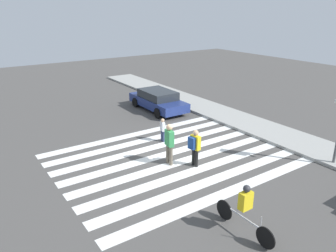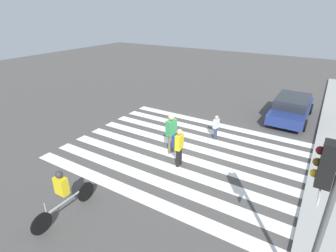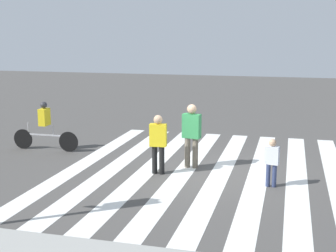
{
  "view_description": "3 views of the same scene",
  "coord_description": "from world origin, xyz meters",
  "views": [
    {
      "loc": [
        10.93,
        -7.62,
        6.39
      ],
      "look_at": [
        -0.81,
        0.36,
        1.23
      ],
      "focal_mm": 35.0,
      "sensor_mm": 36.0,
      "label": 1
    },
    {
      "loc": [
        9.13,
        4.82,
        5.87
      ],
      "look_at": [
        0.01,
        -0.79,
        1.04
      ],
      "focal_mm": 28.0,
      "sensor_mm": 36.0,
      "label": 2
    },
    {
      "loc": [
        -2.26,
        12.21,
        3.76
      ],
      "look_at": [
        1.11,
        -0.49,
        1.15
      ],
      "focal_mm": 50.0,
      "sensor_mm": 36.0,
      "label": 3
    }
  ],
  "objects": [
    {
      "name": "ground_plane",
      "position": [
        0.0,
        0.0,
        0.0
      ],
      "size": [
        60.0,
        60.0,
        0.0
      ],
      "primitive_type": "plane",
      "color": "#4C4947"
    },
    {
      "name": "pedestrian_adult_yellow_jacket",
      "position": [
        1.13,
        0.39,
        0.95
      ],
      "size": [
        0.47,
        0.4,
        1.62
      ],
      "rotation": [
        0.0,
        0.0,
        0.09
      ],
      "color": "black",
      "rests_on": "ground_plane"
    },
    {
      "name": "pedestrian_child_with_backpack",
      "position": [
        -1.89,
        0.77,
        0.69
      ],
      "size": [
        0.36,
        0.22,
        1.22
      ],
      "rotation": [
        0.0,
        0.0,
        2.92
      ],
      "color": "navy",
      "rests_on": "ground_plane"
    },
    {
      "name": "pedestrian_adult_blue_shirt",
      "position": [
        0.39,
        -0.39,
        1.03
      ],
      "size": [
        0.54,
        0.31,
        1.82
      ],
      "rotation": [
        0.0,
        0.0,
        2.97
      ],
      "color": "#6B6051",
      "rests_on": "ground_plane"
    },
    {
      "name": "cyclist_near_curb",
      "position": [
        5.42,
        -1.15,
        0.86
      ],
      "size": [
        2.3,
        0.4,
        1.61
      ],
      "rotation": [
        0.0,
        0.0,
        0.01
      ],
      "color": "black",
      "rests_on": "ground_plane"
    },
    {
      "name": "crosswalk_stripes",
      "position": [
        -0.0,
        0.0,
        0.0
      ],
      "size": [
        7.6,
        10.0,
        0.01
      ],
      "color": "white",
      "rests_on": "ground_plane"
    }
  ]
}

